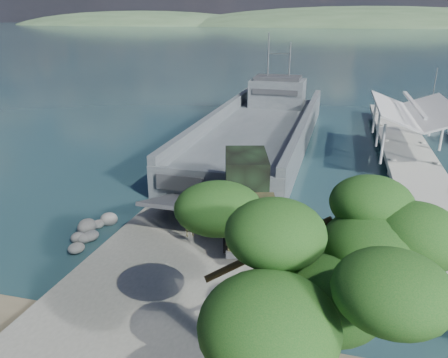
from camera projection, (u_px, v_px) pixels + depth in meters
ground at (196, 256)px, 23.45m from camera, size 1400.00×1400.00×0.00m
boat_ramp at (190, 261)px, 22.46m from camera, size 10.00×18.00×0.50m
shoreline_rocks at (97, 238)px, 25.34m from camera, size 3.20×5.60×0.90m
distant_headlands at (379, 26)px, 519.80m from camera, size 1000.00×240.00×48.00m
pier at (409, 148)px, 36.90m from camera, size 6.40×44.00×6.10m
landing_craft at (259, 136)px, 43.41m from camera, size 10.22×37.64×11.12m
military_truck at (247, 195)px, 25.01m from camera, size 4.59×8.80×3.92m
soldier at (190, 228)px, 23.54m from camera, size 0.76×0.70×1.75m
sailboat_far at (429, 120)px, 52.18m from camera, size 1.77×5.53×6.68m
overhang_tree at (303, 262)px, 11.73m from camera, size 8.09×7.45×7.34m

